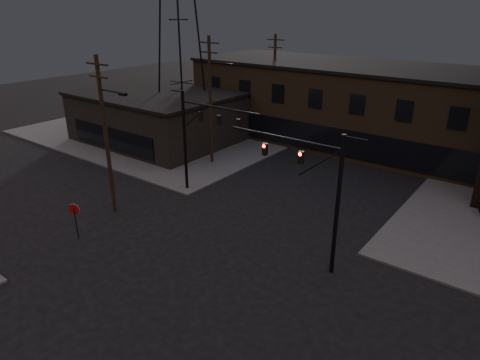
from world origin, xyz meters
name	(u,v)px	position (x,y,z in m)	size (l,w,h in m)	color
ground	(192,268)	(0.00, 0.00, 0.00)	(140.00, 140.00, 0.00)	black
sidewalk_nw	(184,125)	(-22.00, 22.00, 0.07)	(30.00, 30.00, 0.15)	#474744
building_row	(379,110)	(0.00, 28.00, 4.00)	(40.00, 12.00, 8.00)	#493927
building_left	(157,118)	(-20.00, 16.00, 2.50)	(16.00, 12.00, 5.00)	black
traffic_signal_near	(319,186)	(5.36, 4.50, 4.93)	(7.12, 0.24, 8.00)	black
traffic_signal_far	(197,132)	(-6.72, 8.00, 5.01)	(7.12, 0.24, 8.00)	black
stop_sign	(75,213)	(-8.00, -1.99, 1.84)	(0.72, 0.33, 2.48)	black
utility_pole_near	(106,133)	(-9.43, 2.00, 5.87)	(3.70, 0.28, 11.00)	black
utility_pole_mid	(211,98)	(-10.44, 14.00, 6.13)	(3.70, 0.28, 11.50)	black
utility_pole_far	(274,83)	(-11.50, 26.00, 5.78)	(2.20, 0.28, 11.00)	black
transmission_tower	(178,20)	(-18.00, 18.00, 12.50)	(7.00, 7.00, 25.00)	black
car_crossing	(358,145)	(-0.83, 25.34, 0.71)	(1.50, 4.31, 1.42)	black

